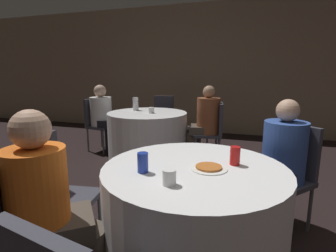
% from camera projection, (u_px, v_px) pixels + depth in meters
% --- Properties ---
extents(wall_back, '(16.00, 0.06, 2.80)m').
position_uv_depth(wall_back, '(248.00, 69.00, 5.50)').
color(wall_back, gray).
rests_on(wall_back, ground_plane).
extents(table_near, '(1.19, 1.19, 0.73)m').
position_uv_depth(table_near, '(194.00, 218.00, 1.75)').
color(table_near, white).
rests_on(table_near, ground_plane).
extents(table_far, '(1.22, 1.22, 0.73)m').
position_uv_depth(table_far, '(148.00, 136.00, 4.08)').
color(table_far, white).
rests_on(table_far, ground_plane).
extents(chair_near_west, '(0.46, 0.46, 0.89)m').
position_uv_depth(chair_near_west, '(53.00, 185.00, 1.88)').
color(chair_near_west, '#383842').
rests_on(chair_near_west, ground_plane).
extents(chair_near_southwest, '(0.56, 0.56, 0.89)m').
position_uv_depth(chair_near_southwest, '(20.00, 228.00, 1.36)').
color(chair_near_southwest, '#383842').
rests_on(chair_near_southwest, ground_plane).
extents(chair_near_northeast, '(0.56, 0.56, 0.89)m').
position_uv_depth(chair_near_northeast, '(289.00, 168.00, 2.23)').
color(chair_near_northeast, '#383842').
rests_on(chair_near_northeast, ground_plane).
extents(chair_far_west, '(0.47, 0.46, 0.89)m').
position_uv_depth(chair_far_west, '(97.00, 120.00, 4.52)').
color(chair_far_west, '#383842').
rests_on(chair_far_west, ground_plane).
extents(chair_far_northeast, '(0.56, 0.56, 0.89)m').
position_uv_depth(chair_far_northeast, '(208.00, 122.00, 4.33)').
color(chair_far_northeast, '#383842').
rests_on(chair_far_northeast, ground_plane).
extents(chair_far_east, '(0.46, 0.46, 0.89)m').
position_uv_depth(chair_far_east, '(214.00, 127.00, 3.88)').
color(chair_far_east, '#383842').
rests_on(chair_far_east, ground_plane).
extents(chair_far_north, '(0.44, 0.44, 0.89)m').
position_uv_depth(chair_far_north, '(163.00, 115.00, 5.03)').
color(chair_far_north, '#383842').
rests_on(chair_far_north, ground_plane).
extents(person_white_shirt, '(0.52, 0.39, 1.13)m').
position_uv_depth(person_white_shirt, '(104.00, 118.00, 4.43)').
color(person_white_shirt, black).
rests_on(person_white_shirt, ground_plane).
extents(person_orange_shirt, '(0.46, 0.44, 1.15)m').
position_uv_depth(person_orange_shirt, '(55.00, 214.00, 1.41)').
color(person_orange_shirt, '#4C4238').
rests_on(person_orange_shirt, ground_plane).
extents(person_blue_shirt, '(0.47, 0.48, 1.12)m').
position_uv_depth(person_blue_shirt, '(278.00, 167.00, 2.14)').
color(person_blue_shirt, '#33384C').
rests_on(person_blue_shirt, ground_plane).
extents(person_floral_shirt, '(0.51, 0.37, 1.15)m').
position_uv_depth(person_floral_shirt, '(204.00, 124.00, 3.90)').
color(person_floral_shirt, '#4C4238').
rests_on(person_floral_shirt, ground_plane).
extents(pizza_plate_near, '(0.24, 0.24, 0.02)m').
position_uv_depth(pizza_plate_near, '(209.00, 168.00, 1.65)').
color(pizza_plate_near, white).
rests_on(pizza_plate_near, table_near).
extents(soda_can_blue, '(0.07, 0.07, 0.12)m').
position_uv_depth(soda_can_blue, '(143.00, 163.00, 1.58)').
color(soda_can_blue, '#1E38A5').
rests_on(soda_can_blue, table_near).
extents(soda_can_red, '(0.07, 0.07, 0.12)m').
position_uv_depth(soda_can_red, '(235.00, 156.00, 1.71)').
color(soda_can_red, red).
rests_on(soda_can_red, table_near).
extents(cup_near, '(0.07, 0.07, 0.09)m').
position_uv_depth(cup_near, '(169.00, 177.00, 1.40)').
color(cup_near, white).
rests_on(cup_near, table_near).
extents(bottle_far, '(0.09, 0.09, 0.21)m').
position_uv_depth(bottle_far, '(136.00, 104.00, 4.23)').
color(bottle_far, white).
rests_on(bottle_far, table_far).
extents(cup_far, '(0.08, 0.08, 0.09)m').
position_uv_depth(cup_far, '(151.00, 110.00, 3.94)').
color(cup_far, white).
rests_on(cup_far, table_far).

